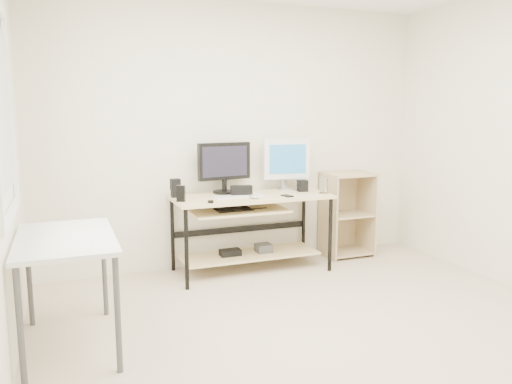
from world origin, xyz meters
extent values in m
cube|color=#C7B499|center=(0.00, 0.00, -0.01)|extent=(4.00, 4.00, 0.01)
cube|color=silver|center=(0.00, 2.00, 1.30)|extent=(4.00, 0.01, 2.60)
cube|color=white|center=(-1.98, 0.60, 1.55)|extent=(0.01, 1.00, 1.20)
cube|color=beige|center=(0.00, 1.66, 0.73)|extent=(1.50, 0.65, 0.03)
cube|color=beige|center=(-0.15, 1.60, 0.62)|extent=(0.90, 0.49, 0.02)
cube|color=beige|center=(0.00, 1.71, 0.15)|extent=(1.35, 0.46, 0.02)
cube|color=black|center=(-0.20, 1.60, 0.64)|extent=(0.33, 0.22, 0.01)
cylinder|color=black|center=(0.05, 1.55, 0.64)|extent=(0.14, 0.01, 0.01)
cube|color=#404042|center=(0.15, 1.71, 0.20)|extent=(0.15, 0.15, 0.08)
cube|color=black|center=(-0.20, 1.71, 0.19)|extent=(0.20, 0.12, 0.06)
cylinder|color=black|center=(-0.71, 1.37, 0.36)|extent=(0.04, 0.04, 0.72)
cylinder|color=black|center=(-0.71, 1.94, 0.36)|extent=(0.04, 0.04, 0.72)
cylinder|color=black|center=(0.71, 1.37, 0.36)|extent=(0.04, 0.04, 0.72)
cylinder|color=black|center=(0.71, 1.94, 0.36)|extent=(0.04, 0.04, 0.72)
cube|color=silver|center=(-1.68, 0.60, 0.73)|extent=(0.60, 1.00, 0.03)
cylinder|color=#404042|center=(-1.94, 0.14, 0.36)|extent=(0.04, 0.04, 0.72)
cylinder|color=#404042|center=(-1.94, 1.06, 0.36)|extent=(0.04, 0.04, 0.72)
cylinder|color=#404042|center=(-1.42, 0.14, 0.36)|extent=(0.04, 0.04, 0.72)
cylinder|color=#404042|center=(-1.42, 1.06, 0.36)|extent=(0.04, 0.04, 0.72)
cube|color=tan|center=(0.91, 1.78, 0.45)|extent=(0.02, 0.40, 0.90)
cube|color=tan|center=(1.39, 1.78, 0.45)|extent=(0.02, 0.40, 0.90)
cube|color=tan|center=(1.15, 1.97, 0.45)|extent=(0.50, 0.02, 0.90)
cube|color=tan|center=(1.15, 1.78, 0.04)|extent=(0.46, 0.38, 0.02)
cube|color=tan|center=(1.15, 1.78, 0.45)|extent=(0.46, 0.38, 0.02)
cube|color=tan|center=(1.15, 1.78, 0.88)|extent=(0.46, 0.38, 0.02)
cylinder|color=black|center=(-0.20, 1.86, 0.76)|extent=(0.22, 0.22, 0.02)
cylinder|color=black|center=(-0.20, 1.86, 0.83)|extent=(0.05, 0.05, 0.11)
cube|color=black|center=(-0.20, 1.86, 1.06)|extent=(0.54, 0.13, 0.36)
cube|color=black|center=(-0.20, 1.83, 1.06)|extent=(0.46, 0.07, 0.29)
cube|color=silver|center=(0.46, 1.84, 0.76)|extent=(0.18, 0.16, 0.01)
cylinder|color=silver|center=(0.46, 1.84, 0.81)|extent=(0.04, 0.04, 0.10)
cube|color=silver|center=(0.46, 1.84, 1.07)|extent=(0.49, 0.08, 0.41)
cube|color=#246A9D|center=(0.46, 1.82, 1.07)|extent=(0.41, 0.04, 0.33)
cube|color=silver|center=(-0.15, 1.60, 0.76)|extent=(0.48, 0.18, 0.02)
ellipsoid|color=#B6B6BC|center=(-0.04, 1.47, 0.77)|extent=(0.09, 0.13, 0.04)
cube|color=black|center=(-0.11, 1.64, 0.80)|extent=(0.21, 0.12, 0.10)
cube|color=black|center=(-0.70, 1.81, 0.78)|extent=(0.08, 0.08, 0.07)
cube|color=black|center=(-0.70, 1.81, 0.87)|extent=(0.09, 0.09, 0.10)
cube|color=black|center=(0.56, 1.68, 0.81)|extent=(0.11, 0.11, 0.11)
cube|color=black|center=(-0.70, 1.56, 0.82)|extent=(0.09, 0.07, 0.15)
cylinder|color=black|center=(-0.48, 1.40, 0.76)|extent=(0.06, 0.06, 0.02)
cube|color=black|center=(0.29, 1.47, 0.75)|extent=(0.09, 0.14, 0.01)
cylinder|color=#AA834C|center=(0.69, 1.49, 0.75)|extent=(0.12, 0.12, 0.01)
cylinder|color=white|center=(0.69, 1.49, 0.83)|extent=(0.09, 0.09, 0.16)
camera|label=1|loc=(-1.68, -2.74, 1.54)|focal=35.00mm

